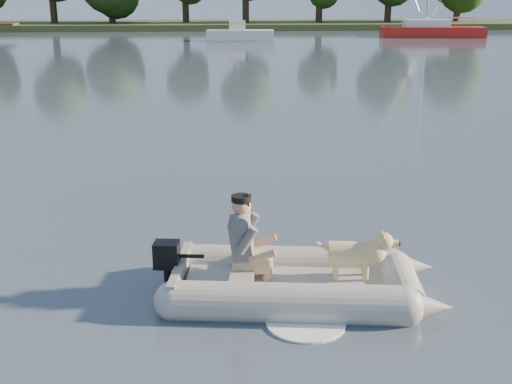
{
  "coord_description": "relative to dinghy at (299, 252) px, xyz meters",
  "views": [
    {
      "loc": [
        -0.6,
        -7.4,
        3.8
      ],
      "look_at": [
        0.16,
        2.23,
        0.75
      ],
      "focal_mm": 45.0,
      "sensor_mm": 36.0,
      "label": 1
    }
  ],
  "objects": [
    {
      "name": "outboard_motor",
      "position": [
        -1.7,
        0.22,
        -0.29
      ],
      "size": [
        0.46,
        0.35,
        0.81
      ],
      "primitive_type": null,
      "rotation": [
        0.0,
        0.0,
        -0.13
      ],
      "color": "black",
      "rests_on": "dinghy"
    },
    {
      "name": "dinghy",
      "position": [
        0.0,
        0.0,
        0.0
      ],
      "size": [
        5.11,
        3.79,
        1.42
      ],
      "primitive_type": null,
      "rotation": [
        0.0,
        0.0,
        -0.13
      ],
      "color": "gray",
      "rests_on": "water"
    },
    {
      "name": "sailboat",
      "position": [
        17.97,
        46.77,
        -0.1
      ],
      "size": [
        8.76,
        3.72,
        11.67
      ],
      "rotation": [
        0.0,
        0.0,
        -0.14
      ],
      "color": "#B31A14",
      "rests_on": "water"
    },
    {
      "name": "water",
      "position": [
        -0.55,
        -0.1,
        -0.61
      ],
      "size": [
        160.0,
        160.0,
        0.0
      ],
      "primitive_type": "plane",
      "color": "slate",
      "rests_on": "ground"
    },
    {
      "name": "dog",
      "position": [
        0.67,
        -0.03,
        -0.08
      ],
      "size": [
        1.0,
        0.46,
        0.64
      ],
      "primitive_type": null,
      "rotation": [
        0.0,
        0.0,
        -0.13
      ],
      "color": "tan",
      "rests_on": "dinghy"
    },
    {
      "name": "shore_bank",
      "position": [
        -0.55,
        61.9,
        -0.36
      ],
      "size": [
        160.0,
        12.0,
        0.7
      ],
      "primitive_type": "cube",
      "color": "#47512D",
      "rests_on": "water"
    },
    {
      "name": "man",
      "position": [
        -0.71,
        0.15,
        0.19
      ],
      "size": [
        0.82,
        0.73,
        1.11
      ],
      "primitive_type": null,
      "rotation": [
        0.0,
        0.0,
        -0.13
      ],
      "color": "#5D5D61",
      "rests_on": "dinghy"
    },
    {
      "name": "motorboat",
      "position": [
        1.66,
        43.7,
        0.43
      ],
      "size": [
        5.52,
        2.41,
        2.28
      ],
      "primitive_type": null,
      "rotation": [
        0.0,
        0.0,
        -0.06
      ],
      "color": "white",
      "rests_on": "water"
    }
  ]
}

